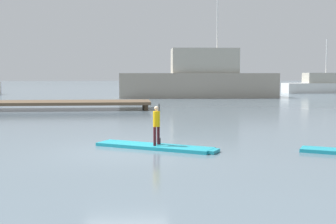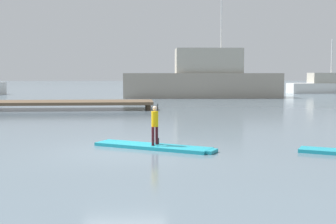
{
  "view_description": "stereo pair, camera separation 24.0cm",
  "coord_description": "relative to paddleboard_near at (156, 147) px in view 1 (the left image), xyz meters",
  "views": [
    {
      "loc": [
        0.12,
        -12.69,
        2.2
      ],
      "look_at": [
        1.51,
        3.6,
        0.78
      ],
      "focal_mm": 47.69,
      "sensor_mm": 36.0,
      "label": 1
    },
    {
      "loc": [
        0.36,
        -12.71,
        2.2
      ],
      "look_at": [
        1.51,
        3.6,
        0.78
      ],
      "focal_mm": 47.69,
      "sensor_mm": 36.0,
      "label": 2
    }
  ],
  "objects": [
    {
      "name": "ground_plane",
      "position": [
        -0.88,
        -0.25,
        -0.05
      ],
      "size": [
        240.0,
        240.0,
        0.0
      ],
      "primitive_type": "plane",
      "color": "slate"
    },
    {
      "name": "paddleboard_near",
      "position": [
        0.0,
        0.0,
        0.0
      ],
      "size": [
        3.57,
        2.47,
        0.1
      ],
      "color": "#1E9EB2",
      "rests_on": "ground"
    },
    {
      "name": "paddler_child_solo",
      "position": [
        0.02,
        0.0,
        0.7
      ],
      "size": [
        0.28,
        0.36,
        1.21
      ],
      "color": "#4C1419",
      "rests_on": "paddleboard_near"
    },
    {
      "name": "fishing_boat_white_large",
      "position": [
        5.63,
        27.85,
        1.64
      ],
      "size": [
        14.32,
        4.65,
        10.93
      ],
      "color": "#9E9384",
      "rests_on": "ground"
    },
    {
      "name": "trawler_grey_distant",
      "position": [
        20.66,
        35.75,
        0.81
      ],
      "size": [
        8.37,
        2.64,
        6.03
      ],
      "color": "silver",
      "rests_on": "ground"
    },
    {
      "name": "floating_dock",
      "position": [
        -6.19,
        14.64,
        0.37
      ],
      "size": [
        13.34,
        2.94,
        0.51
      ],
      "color": "brown",
      "rests_on": "ground"
    }
  ]
}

